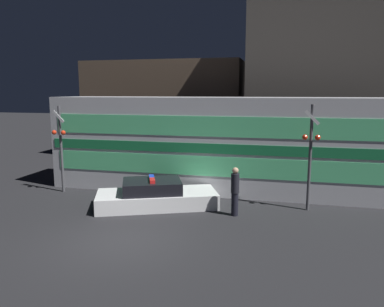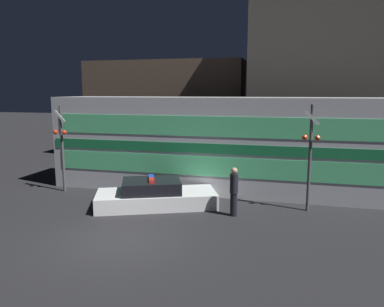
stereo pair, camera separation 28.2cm
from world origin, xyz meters
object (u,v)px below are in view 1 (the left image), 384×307
Objects in this scene: pedestrian at (235,191)px; crossing_signal_near at (310,153)px; train at (222,144)px; police_car at (156,196)px.

crossing_signal_near is at bearing 25.93° from pedestrian.
pedestrian is 3.30m from crossing_signal_near.
train reaches higher than police_car.
police_car is 1.24× the size of crossing_signal_near.
pedestrian is (1.09, -3.66, -1.23)m from train.
train is 4.32m from police_car.
police_car is at bearing 173.99° from pedestrian.
police_car is 3.31m from pedestrian.
pedestrian is at bearing -28.56° from police_car.
crossing_signal_near reaches higher than pedestrian.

